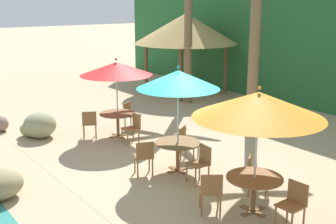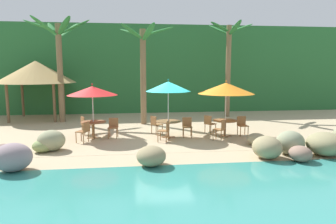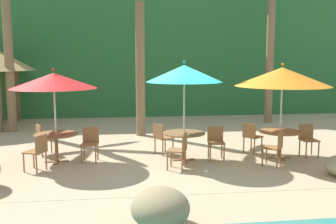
% 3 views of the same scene
% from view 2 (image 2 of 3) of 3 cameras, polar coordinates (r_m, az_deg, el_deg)
% --- Properties ---
extents(ground_plane, '(120.00, 120.00, 0.00)m').
position_cam_2_polar(ground_plane, '(13.84, -0.92, -4.69)').
color(ground_plane, tan).
extents(terrace_deck, '(18.00, 5.20, 0.01)m').
position_cam_2_polar(terrace_deck, '(13.84, -0.92, -4.68)').
color(terrace_deck, tan).
rests_on(terrace_deck, ground).
extents(foliage_backdrop, '(28.00, 2.40, 6.00)m').
position_cam_2_polar(foliage_backdrop, '(22.47, -3.43, 7.88)').
color(foliage_backdrop, '#286633').
rests_on(foliage_backdrop, ground).
extents(rock_seawall, '(17.46, 3.28, 0.91)m').
position_cam_2_polar(rock_seawall, '(11.02, 8.44, -6.11)').
color(rock_seawall, '#94865F').
rests_on(rock_seawall, ground).
extents(umbrella_red, '(2.16, 2.16, 2.41)m').
position_cam_2_polar(umbrella_red, '(13.77, -13.76, 3.83)').
color(umbrella_red, silver).
rests_on(umbrella_red, ground).
extents(dining_table_red, '(1.10, 1.10, 0.74)m').
position_cam_2_polar(dining_table_red, '(13.95, -13.56, -2.24)').
color(dining_table_red, brown).
rests_on(dining_table_red, ground).
extents(chair_red_seaward, '(0.46, 0.47, 0.87)m').
position_cam_2_polar(chair_red_seaward, '(13.91, -10.04, -2.60)').
color(chair_red_seaward, olive).
rests_on(chair_red_seaward, ground).
extents(chair_red_inland, '(0.57, 0.57, 0.87)m').
position_cam_2_polar(chair_red_inland, '(14.73, -15.01, -2.16)').
color(chair_red_inland, olive).
rests_on(chair_red_inland, ground).
extents(chair_red_left, '(0.57, 0.57, 0.87)m').
position_cam_2_polar(chair_red_left, '(13.23, -15.21, -3.30)').
color(chair_red_left, olive).
rests_on(chair_red_left, ground).
extents(umbrella_teal, '(1.95, 1.95, 2.60)m').
position_cam_2_polar(umbrella_teal, '(13.54, 0.04, 4.71)').
color(umbrella_teal, silver).
rests_on(umbrella_teal, ground).
extents(dining_table_teal, '(1.10, 1.10, 0.74)m').
position_cam_2_polar(dining_table_teal, '(13.74, 0.04, -2.18)').
color(dining_table_teal, brown).
rests_on(dining_table_teal, ground).
extents(chair_teal_seaward, '(0.46, 0.47, 0.87)m').
position_cam_2_polar(chair_teal_seaward, '(13.89, 3.54, -2.50)').
color(chair_teal_seaward, olive).
rests_on(chair_teal_seaward, ground).
extents(chair_teal_inland, '(0.58, 0.58, 0.87)m').
position_cam_2_polar(chair_teal_inland, '(14.37, -2.34, -2.14)').
color(chair_teal_inland, olive).
rests_on(chair_teal_inland, ground).
extents(chair_teal_left, '(0.55, 0.55, 0.87)m').
position_cam_2_polar(chair_teal_left, '(12.92, -0.51, -3.28)').
color(chair_teal_left, olive).
rests_on(chair_teal_left, ground).
extents(umbrella_orange, '(2.48, 2.48, 2.53)m').
position_cam_2_polar(umbrella_orange, '(13.99, 10.63, 4.31)').
color(umbrella_orange, silver).
rests_on(umbrella_orange, ground).
extents(dining_table_orange, '(1.10, 1.10, 0.74)m').
position_cam_2_polar(dining_table_orange, '(14.17, 10.47, -2.00)').
color(dining_table_orange, brown).
rests_on(dining_table_orange, ground).
extents(chair_orange_seaward, '(0.44, 0.44, 0.87)m').
position_cam_2_polar(chair_orange_seaward, '(14.58, 13.49, -2.21)').
color(chair_orange_seaward, olive).
rests_on(chair_orange_seaward, ground).
extents(chair_orange_inland, '(0.59, 0.59, 0.87)m').
position_cam_2_polar(chair_orange_inland, '(14.64, 7.58, -2.02)').
color(chair_orange_inland, olive).
rests_on(chair_orange_inland, ground).
extents(chair_orange_left, '(0.59, 0.59, 0.87)m').
position_cam_2_polar(chair_orange_left, '(13.37, 9.67, -3.02)').
color(chair_orange_left, olive).
rests_on(chair_orange_left, ground).
extents(palm_tree_nearest, '(3.65, 3.26, 5.78)m').
position_cam_2_polar(palm_tree_nearest, '(18.64, -19.42, 10.28)').
color(palm_tree_nearest, brown).
rests_on(palm_tree_nearest, ground).
extents(palm_tree_second, '(2.97, 3.16, 5.33)m').
position_cam_2_polar(palm_tree_second, '(16.97, -4.59, 9.62)').
color(palm_tree_second, brown).
rests_on(palm_tree_second, ground).
extents(palm_tree_third, '(2.96, 2.89, 5.87)m').
position_cam_2_polar(palm_tree_third, '(20.03, 11.07, 10.06)').
color(palm_tree_third, brown).
rests_on(palm_tree_third, ground).
extents(palapa_hut, '(4.60, 4.60, 3.50)m').
position_cam_2_polar(palapa_hut, '(20.20, -23.14, 6.78)').
color(palapa_hut, brown).
rests_on(palapa_hut, ground).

